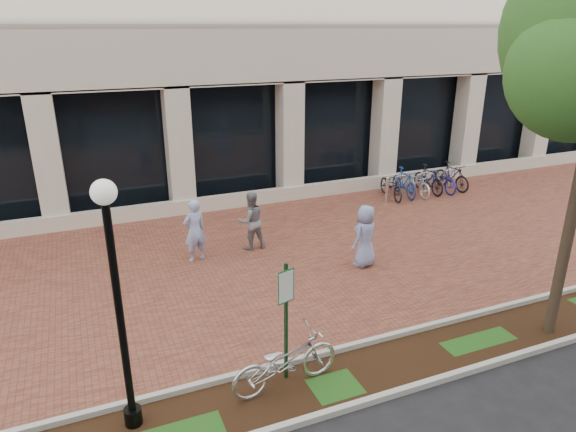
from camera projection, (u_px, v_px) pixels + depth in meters
name	position (u px, v px, depth m)	size (l,w,h in m)	color
ground	(292.00, 256.00, 14.28)	(120.00, 120.00, 0.00)	black
brick_plaza	(292.00, 255.00, 14.28)	(40.00, 9.00, 0.01)	brown
planting_strip	(399.00, 363.00, 9.74)	(40.00, 1.50, 0.01)	black
curb_plaza_side	(378.00, 339.00, 10.37)	(40.00, 0.12, 0.12)	#AFAFA5
curb_street_side	(424.00, 384.00, 9.07)	(40.00, 0.12, 0.12)	#AFAFA5
parking_sign	(286.00, 307.00, 8.81)	(0.34, 0.07, 2.30)	#153B1B
lamppost	(117.00, 297.00, 7.44)	(0.36, 0.36, 4.10)	black
locked_bicycle	(285.00, 361.00, 8.93)	(0.71, 2.04, 1.07)	silver
pedestrian_left	(195.00, 231.00, 13.71)	(0.63, 0.42, 1.74)	#93A6DC
pedestrian_mid	(251.00, 221.00, 14.47)	(0.82, 0.64, 1.69)	slate
pedestrian_right	(365.00, 236.00, 13.43)	(0.82, 0.53, 1.68)	#8290C3
bollard	(387.00, 189.00, 18.39)	(0.12, 0.12, 0.98)	silver
bike_rack_cluster	(422.00, 181.00, 19.38)	(3.54, 1.89, 1.06)	black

